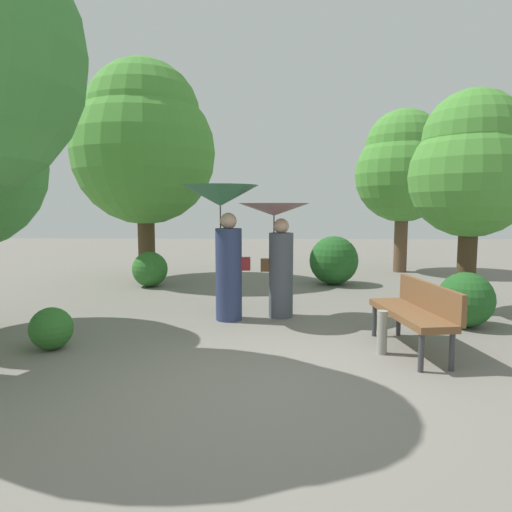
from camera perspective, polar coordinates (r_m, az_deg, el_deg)
The scene contains 12 objects.
ground_plane at distance 4.67m, azimuth -1.20°, elevation -15.59°, with size 40.00×40.00×0.00m, color slate.
person_left at distance 6.85m, azimuth -4.13°, elevation 4.05°, with size 1.16×1.16×2.06m.
person_right at distance 7.04m, azimuth 2.69°, elevation 2.17°, with size 1.10×1.10×1.79m.
park_bench at distance 5.76m, azimuth 19.56°, elevation -6.40°, with size 0.69×1.55×0.83m.
tree_near_left at distance 11.11m, azimuth -13.98°, elevation 13.81°, with size 3.32×3.32×5.10m.
tree_near_right at distance 8.06m, azimuth 25.58°, elevation 10.29°, with size 1.93×1.93×3.57m.
tree_mid_right at distance 12.61m, azimuth 18.11°, elevation 10.73°, with size 2.48×2.48×4.25m.
bush_path_left at distance 10.22m, azimuth 9.79°, elevation -0.54°, with size 1.08×1.08×1.08m, color #235B23.
bush_path_right at distance 10.07m, azimuth -13.25°, elevation -1.64°, with size 0.76×0.76×0.76m, color #2D6B28.
bush_behind_bench at distance 7.23m, azimuth 24.97°, elevation -5.00°, with size 0.80×0.80×0.80m, color #235B23.
bush_far_side at distance 6.11m, azimuth -24.44°, elevation -8.34°, with size 0.52×0.52×0.52m, color #2D6B28.
path_marker_post at distance 5.60m, azimuth 15.64°, elevation -9.27°, with size 0.12×0.12×0.52m, color gray.
Camera 1 is at (0.23, -4.33, 1.74)m, focal length 31.67 mm.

